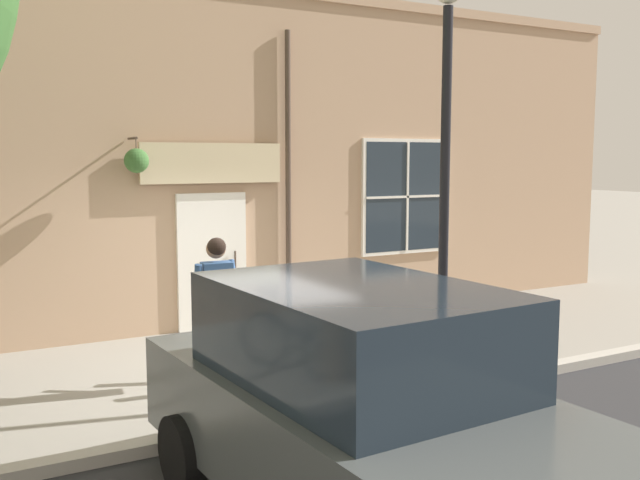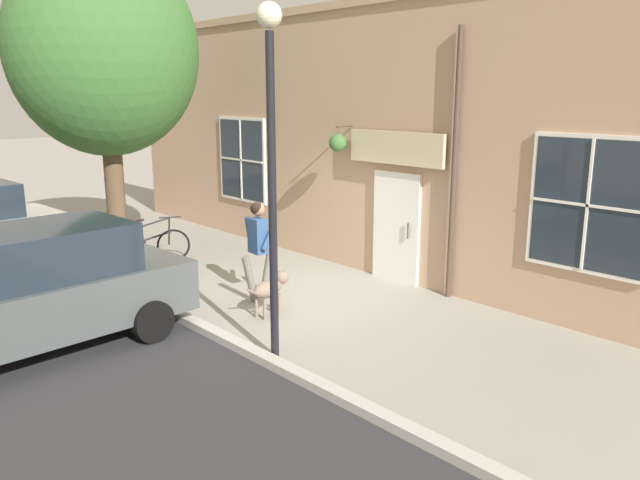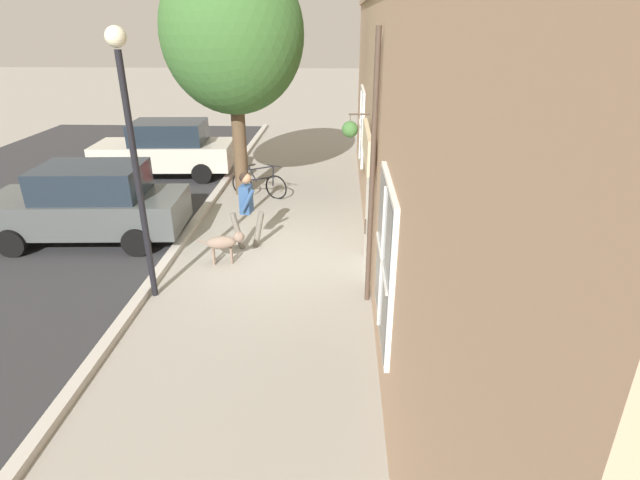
# 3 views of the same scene
# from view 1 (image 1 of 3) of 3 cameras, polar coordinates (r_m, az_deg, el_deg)

# --- Properties ---
(ground_plane) EXTENTS (90.00, 90.00, 0.00)m
(ground_plane) POSITION_cam_1_polar(r_m,az_deg,el_deg) (9.05, -7.51, -10.34)
(ground_plane) COLOR gray
(storefront_facade) EXTENTS (0.95, 18.00, 5.28)m
(storefront_facade) POSITION_cam_1_polar(r_m,az_deg,el_deg) (10.88, -12.20, 6.47)
(storefront_facade) COLOR tan
(storefront_facade) RESTS_ON ground_plane
(pedestrian_walking) EXTENTS (0.76, 0.58, 1.73)m
(pedestrian_walking) POSITION_cam_1_polar(r_m,az_deg,el_deg) (8.33, -8.24, -4.46)
(pedestrian_walking) COLOR #6B665B
(pedestrian_walking) RESTS_ON ground_plane
(dog_on_leash) EXTENTS (1.01, 0.41, 0.70)m
(dog_on_leash) POSITION_cam_1_polar(r_m,az_deg,el_deg) (8.45, -2.33, -8.31)
(dog_on_leash) COLOR #7F6B5B
(dog_on_leash) RESTS_ON ground_plane
(parked_car_mid_block) EXTENTS (4.39, 2.12, 1.75)m
(parked_car_mid_block) POSITION_cam_1_polar(r_m,az_deg,el_deg) (5.09, 3.84, -13.52)
(parked_car_mid_block) COLOR #474C4C
(parked_car_mid_block) RESTS_ON ground_plane
(street_lamp) EXTENTS (0.32, 0.32, 4.60)m
(street_lamp) POSITION_cam_1_polar(r_m,az_deg,el_deg) (8.06, 10.04, 9.34)
(street_lamp) COLOR black
(street_lamp) RESTS_ON ground_plane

